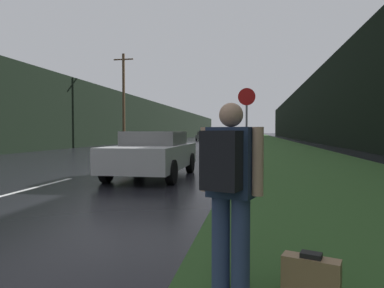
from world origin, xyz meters
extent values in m
cube|color=#2D5123|center=(7.51, 40.00, 0.01)|extent=(6.00, 240.00, 0.02)
cube|color=silver|center=(0.00, 7.28, 0.00)|extent=(0.12, 3.00, 0.01)
cube|color=silver|center=(0.00, 14.28, 0.00)|extent=(0.12, 3.00, 0.01)
cube|color=silver|center=(0.00, 21.28, 0.00)|extent=(0.12, 3.00, 0.01)
cube|color=silver|center=(0.00, 28.28, 0.00)|extent=(0.12, 3.00, 0.01)
cube|color=black|center=(-10.51, 50.00, 2.93)|extent=(2.00, 140.00, 5.87)
cube|color=black|center=(13.51, 50.00, 4.31)|extent=(2.00, 140.00, 8.62)
cylinder|color=#4C3823|center=(-6.21, 28.75, 4.14)|extent=(0.24, 0.24, 8.28)
cube|color=#4C3823|center=(-6.21, 28.75, 7.78)|extent=(1.80, 0.10, 0.10)
cylinder|color=slate|center=(4.98, 11.79, 1.14)|extent=(0.07, 0.07, 2.27)
cylinder|color=#B71414|center=(4.98, 11.79, 2.57)|extent=(0.60, 0.02, 0.60)
cylinder|color=navy|center=(4.95, 2.59, 0.41)|extent=(0.16, 0.16, 0.81)
cylinder|color=navy|center=(5.12, 2.53, 0.41)|extent=(0.16, 0.16, 0.81)
cube|color=navy|center=(5.04, 2.56, 1.10)|extent=(0.42, 0.32, 0.58)
sphere|color=tan|center=(5.04, 2.56, 1.50)|extent=(0.20, 0.20, 0.20)
cylinder|color=tan|center=(4.82, 2.64, 1.12)|extent=(0.09, 0.09, 0.55)
cylinder|color=tan|center=(5.26, 2.49, 1.12)|extent=(0.09, 0.09, 0.55)
cube|color=black|center=(4.97, 2.38, 1.13)|extent=(0.34, 0.27, 0.47)
cube|color=olive|center=(5.69, 2.57, 0.17)|extent=(0.48, 0.29, 0.34)
cube|color=black|center=(5.69, 2.57, 0.36)|extent=(0.19, 0.16, 0.04)
cube|color=#BCBCBC|center=(2.25, 9.56, 0.62)|extent=(1.88, 4.25, 0.67)
cube|color=slate|center=(2.25, 9.77, 1.16)|extent=(1.60, 1.91, 0.41)
cylinder|color=black|center=(3.15, 8.24, 0.32)|extent=(0.20, 0.64, 0.64)
cylinder|color=black|center=(1.36, 8.24, 0.32)|extent=(0.20, 0.64, 0.64)
cylinder|color=black|center=(3.15, 10.87, 0.32)|extent=(0.20, 0.64, 0.64)
cylinder|color=black|center=(1.36, 10.87, 0.32)|extent=(0.20, 0.64, 0.64)
cube|color=#2D3856|center=(2.25, 40.08, 0.64)|extent=(1.73, 4.80, 0.65)
cube|color=#1B2134|center=(2.25, 40.32, 1.20)|extent=(1.47, 2.16, 0.48)
cylinder|color=black|center=(3.07, 38.59, 0.35)|extent=(0.20, 0.70, 0.70)
cylinder|color=black|center=(1.43, 38.59, 0.35)|extent=(0.20, 0.70, 0.70)
cylinder|color=black|center=(3.07, 41.57, 0.35)|extent=(0.20, 0.70, 0.70)
cylinder|color=black|center=(1.43, 41.57, 0.35)|extent=(0.20, 0.70, 0.70)
cube|color=#4C514C|center=(-2.25, 50.87, 0.60)|extent=(1.75, 4.57, 0.56)
cube|color=#2D302D|center=(-2.25, 50.65, 1.12)|extent=(1.48, 2.06, 0.49)
cylinder|color=black|center=(-3.08, 52.29, 0.35)|extent=(0.20, 0.70, 0.70)
cylinder|color=black|center=(-1.42, 52.29, 0.35)|extent=(0.20, 0.70, 0.70)
cylinder|color=black|center=(-3.08, 49.46, 0.35)|extent=(0.20, 0.70, 0.70)
cylinder|color=black|center=(-1.42, 49.46, 0.35)|extent=(0.20, 0.70, 0.70)
camera|label=1|loc=(5.22, -0.29, 1.36)|focal=32.00mm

